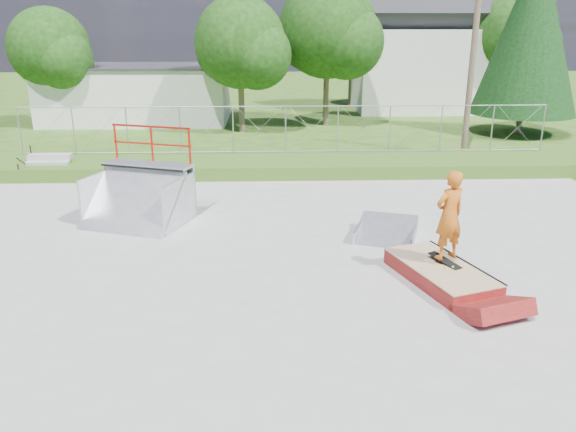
% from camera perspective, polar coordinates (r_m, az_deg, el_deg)
% --- Properties ---
extents(ground, '(120.00, 120.00, 0.00)m').
position_cam_1_polar(ground, '(11.99, 1.38, -6.51)').
color(ground, '#2B4F16').
rests_on(ground, ground).
extents(concrete_pad, '(20.00, 16.00, 0.04)m').
position_cam_1_polar(concrete_pad, '(11.98, 1.38, -6.42)').
color(concrete_pad, '#969694').
rests_on(concrete_pad, ground).
extents(grass_berm, '(24.00, 3.00, 0.50)m').
position_cam_1_polar(grass_berm, '(20.92, -0.15, 5.20)').
color(grass_berm, '#2B4F16').
rests_on(grass_berm, ground).
extents(grind_box, '(2.00, 2.83, 0.38)m').
position_cam_1_polar(grind_box, '(12.23, 15.20, -5.69)').
color(grind_box, maroon).
rests_on(grind_box, concrete_pad).
extents(quarter_pipe, '(3.08, 2.84, 2.52)m').
position_cam_1_polar(quarter_pipe, '(15.53, -15.34, 3.64)').
color(quarter_pipe, '#ADAFB5').
rests_on(quarter_pipe, concrete_pad).
extents(flat_bank_ramp, '(1.87, 1.93, 0.44)m').
position_cam_1_polar(flat_bank_ramp, '(14.35, 9.94, -1.53)').
color(flat_bank_ramp, '#ADAFB5').
rests_on(flat_bank_ramp, concrete_pad).
extents(skateboard, '(0.59, 0.80, 0.13)m').
position_cam_1_polar(skateboard, '(12.29, 15.65, -4.42)').
color(skateboard, black).
rests_on(skateboard, grind_box).
extents(skater, '(0.81, 0.69, 1.88)m').
position_cam_1_polar(skater, '(11.97, 16.04, -0.27)').
color(skater, '#C75E16').
rests_on(skater, grind_box).
extents(concrete_stairs, '(1.50, 1.60, 0.80)m').
position_cam_1_polar(concrete_stairs, '(21.56, -23.36, 4.49)').
color(concrete_stairs, '#969694').
rests_on(concrete_stairs, ground).
extents(chain_link_fence, '(20.00, 0.06, 1.80)m').
position_cam_1_polar(chain_link_fence, '(21.67, -0.25, 8.78)').
color(chain_link_fence, '#94959C').
rests_on(chain_link_fence, grass_berm).
extents(utility_building_flat, '(10.00, 6.00, 3.00)m').
position_cam_1_polar(utility_building_flat, '(33.84, -14.88, 11.88)').
color(utility_building_flat, silver).
rests_on(utility_building_flat, ground).
extents(gable_house, '(8.40, 6.08, 8.94)m').
position_cam_1_polar(gable_house, '(38.11, 13.18, 16.22)').
color(gable_house, silver).
rests_on(gable_house, ground).
extents(utility_pole, '(0.24, 0.24, 8.00)m').
position_cam_1_polar(utility_pole, '(24.29, 18.27, 15.12)').
color(utility_pole, brown).
rests_on(utility_pole, ground).
extents(tree_left_near, '(4.76, 4.48, 6.65)m').
position_cam_1_polar(tree_left_near, '(28.71, -4.40, 16.82)').
color(tree_left_near, brown).
rests_on(tree_left_near, ground).
extents(tree_center, '(5.44, 5.12, 7.60)m').
position_cam_1_polar(tree_center, '(30.85, 4.60, 18.06)').
color(tree_center, brown).
rests_on(tree_center, ground).
extents(tree_left_far, '(4.42, 4.16, 6.18)m').
position_cam_1_polar(tree_left_far, '(32.65, -22.76, 15.17)').
color(tree_left_far, brown).
rests_on(tree_left_far, ground).
extents(tree_right_far, '(5.10, 4.80, 7.12)m').
position_cam_1_polar(tree_right_far, '(37.75, 22.20, 16.44)').
color(tree_right_far, brown).
rests_on(tree_right_far, ground).
extents(tree_back_mid, '(4.08, 3.84, 5.70)m').
position_cam_1_polar(tree_back_mid, '(39.17, 6.86, 16.31)').
color(tree_back_mid, brown).
rests_on(tree_back_mid, ground).
extents(conifer_tree, '(5.04, 5.04, 9.10)m').
position_cam_1_polar(conifer_tree, '(30.59, 23.51, 17.05)').
color(conifer_tree, brown).
rests_on(conifer_tree, ground).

